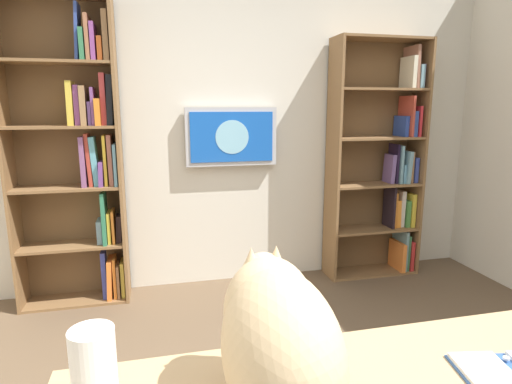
# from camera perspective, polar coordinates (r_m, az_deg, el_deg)

# --- Properties ---
(wall_back) EXTENTS (4.52, 0.06, 2.70)m
(wall_back) POSITION_cam_1_polar(r_m,az_deg,el_deg) (3.51, -3.62, 9.40)
(wall_back) COLOR silver
(wall_back) RESTS_ON ground
(bookshelf_left) EXTENTS (0.81, 0.28, 2.03)m
(bookshelf_left) POSITION_cam_1_polar(r_m,az_deg,el_deg) (3.85, 16.90, 3.50)
(bookshelf_left) COLOR brown
(bookshelf_left) RESTS_ON ground
(bookshelf_right) EXTENTS (0.78, 0.28, 2.23)m
(bookshelf_right) POSITION_cam_1_polar(r_m,az_deg,el_deg) (3.35, -22.78, 4.77)
(bookshelf_right) COLOR brown
(bookshelf_right) RESTS_ON ground
(wall_mounted_tv) EXTENTS (0.74, 0.07, 0.47)m
(wall_mounted_tv) POSITION_cam_1_polar(r_m,az_deg,el_deg) (3.43, -3.32, 7.47)
(wall_mounted_tv) COLOR #B7B7BC
(cat) EXTENTS (0.28, 0.58, 0.39)m
(cat) POSITION_cam_1_polar(r_m,az_deg,el_deg) (1.06, 2.83, -19.18)
(cat) COLOR #D1B284
(cat) RESTS_ON desk
(paper_towel_roll) EXTENTS (0.11, 0.11, 0.22)m
(paper_towel_roll) POSITION_cam_1_polar(r_m,az_deg,el_deg) (1.19, -21.05, -21.65)
(paper_towel_roll) COLOR white
(paper_towel_roll) RESTS_ON desk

